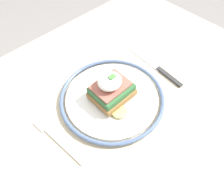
% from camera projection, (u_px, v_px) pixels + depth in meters
% --- Properties ---
extents(dining_table, '(1.00, 0.78, 0.76)m').
position_uv_depth(dining_table, '(117.00, 138.00, 0.62)').
color(dining_table, '#C6B28E').
rests_on(dining_table, ground_plane).
extents(plate, '(0.27, 0.27, 0.02)m').
position_uv_depth(plate, '(112.00, 98.00, 0.55)').
color(plate, silver).
rests_on(plate, dining_table).
extents(sandwich, '(0.10, 0.11, 0.07)m').
position_uv_depth(sandwich, '(111.00, 89.00, 0.53)').
color(sandwich, olive).
rests_on(sandwich, plate).
extents(fork, '(0.03, 0.16, 0.00)m').
position_uv_depth(fork, '(56.00, 138.00, 0.49)').
color(fork, silver).
rests_on(fork, dining_table).
extents(knife, '(0.03, 0.20, 0.01)m').
position_uv_depth(knife, '(158.00, 69.00, 0.62)').
color(knife, '#2D2D2D').
rests_on(knife, dining_table).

